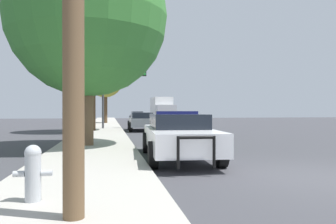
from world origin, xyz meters
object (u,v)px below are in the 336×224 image
object	(u,v)px
car_background_distant	(137,115)
box_truck	(162,109)
traffic_light	(121,81)
tree_sidewalk_near	(88,18)
police_car	(178,134)
fire_hydrant	(33,171)
tree_sidewalk_mid	(93,47)
car_background_midblock	(141,121)
tree_sidewalk_far	(105,80)

from	to	relation	value
car_background_distant	box_truck	distance (m)	7.40
traffic_light	tree_sidewalk_near	distance (m)	12.12
police_car	car_background_distant	world-z (taller)	police_car
fire_hydrant	tree_sidewalk_mid	xyz separation A→B (m)	(0.06, 17.25, 5.12)
car_background_midblock	car_background_distant	bearing A→B (deg)	87.45
fire_hydrant	car_background_distant	size ratio (longest dim) A/B	0.21
car_background_distant	tree_sidewalk_mid	world-z (taller)	tree_sidewalk_mid
police_car	fire_hydrant	world-z (taller)	police_car
police_car	tree_sidewalk_mid	world-z (taller)	tree_sidewalk_mid
fire_hydrant	traffic_light	distance (m)	20.14
fire_hydrant	car_background_midblock	xyz separation A→B (m)	(3.43, 18.58, 0.14)
car_background_distant	traffic_light	bearing A→B (deg)	-98.67
car_background_distant	tree_sidewalk_near	size ratio (longest dim) A/B	0.50
fire_hydrant	box_truck	world-z (taller)	box_truck
box_truck	car_background_midblock	bearing A→B (deg)	76.49
traffic_light	box_truck	size ratio (longest dim) A/B	0.67
car_background_distant	box_truck	world-z (taller)	box_truck
box_truck	tree_sidewalk_near	world-z (taller)	tree_sidewalk_near
police_car	car_background_midblock	world-z (taller)	police_car
tree_sidewalk_near	tree_sidewalk_far	bearing A→B (deg)	89.04
police_car	traffic_light	size ratio (longest dim) A/B	1.07
police_car	car_background_midblock	xyz separation A→B (m)	(0.23, 13.94, -0.03)
box_truck	traffic_light	bearing A→B (deg)	71.17
car_background_distant	tree_sidewalk_far	size ratio (longest dim) A/B	0.62
police_car	car_background_midblock	distance (m)	13.94
tree_sidewalk_far	tree_sidewalk_mid	world-z (taller)	tree_sidewalk_mid
car_background_distant	tree_sidewalk_near	xyz separation A→B (m)	(-4.91, -36.03, 4.37)
car_background_distant	car_background_midblock	bearing A→B (deg)	-95.06
police_car	traffic_light	bearing A→B (deg)	-81.96
traffic_light	tree_sidewalk_mid	distance (m)	3.79
box_truck	tree_sidewalk_near	bearing A→B (deg)	75.57
police_car	box_truck	distance (m)	32.81
car_background_midblock	tree_sidewalk_near	xyz separation A→B (m)	(-3.10, -10.69, 4.36)
police_car	box_truck	size ratio (longest dim) A/B	0.71
fire_hydrant	car_background_distant	xyz separation A→B (m)	(5.24, 43.91, 0.13)
police_car	box_truck	world-z (taller)	box_truck
tree_sidewalk_near	box_truck	bearing A→B (deg)	75.41
box_truck	tree_sidewalk_mid	world-z (taller)	tree_sidewalk_mid
traffic_light	car_background_midblock	world-z (taller)	traffic_light
box_truck	tree_sidewalk_far	size ratio (longest dim) A/B	1.15
car_background_distant	car_background_midblock	size ratio (longest dim) A/B	0.86
fire_hydrant	traffic_light	bearing A→B (deg)	84.29
traffic_light	tree_sidewalk_near	size ratio (longest dim) A/B	0.63
box_truck	tree_sidewalk_far	bearing A→B (deg)	42.87
tree_sidewalk_far	police_car	bearing A→B (deg)	-84.48
tree_sidewalk_near	tree_sidewalk_far	world-z (taller)	tree_sidewalk_near
traffic_light	car_background_distant	world-z (taller)	traffic_light
fire_hydrant	traffic_light	xyz separation A→B (m)	(1.98, 19.81, 3.08)
fire_hydrant	car_background_distant	world-z (taller)	car_background_distant
car_background_midblock	box_truck	distance (m)	19.08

